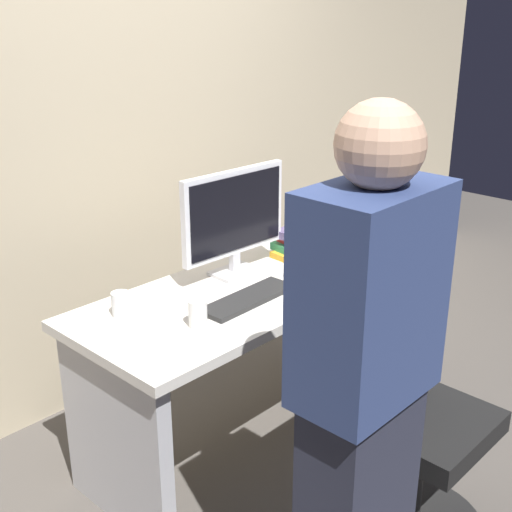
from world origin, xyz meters
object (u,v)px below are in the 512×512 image
(desk, at_px, (247,336))
(office_chair, at_px, (408,424))
(monitor, at_px, (234,217))
(mouse, at_px, (294,275))
(cup_by_monitor, at_px, (121,304))
(person_at_desk, at_px, (363,397))
(keyboard, at_px, (248,299))
(book_stack, at_px, (297,242))
(cup_near_keyboard, at_px, (198,313))

(desk, height_order, office_chair, office_chair)
(office_chair, height_order, monitor, monitor)
(desk, xyz_separation_m, mouse, (0.20, -0.08, 0.24))
(cup_by_monitor, bearing_deg, person_at_desk, -88.32)
(desk, height_order, person_at_desk, person_at_desk)
(office_chair, bearing_deg, cup_by_monitor, 120.34)
(desk, distance_m, person_at_desk, 1.08)
(keyboard, xyz_separation_m, mouse, (0.30, 0.02, 0.01))
(keyboard, bearing_deg, cup_by_monitor, 147.22)
(desk, bearing_deg, person_at_desk, -117.99)
(monitor, bearing_deg, keyboard, -124.75)
(keyboard, bearing_deg, desk, 43.68)
(desk, height_order, book_stack, book_stack)
(person_at_desk, height_order, cup_near_keyboard, person_at_desk)
(keyboard, bearing_deg, book_stack, 18.21)
(person_at_desk, distance_m, monitor, 1.19)
(person_at_desk, xyz_separation_m, keyboard, (0.39, 0.81, -0.09))
(desk, distance_m, cup_by_monitor, 0.60)
(desk, bearing_deg, book_stack, 12.21)
(person_at_desk, distance_m, book_stack, 1.35)
(office_chair, relative_size, mouse, 9.40)
(person_at_desk, distance_m, cup_near_keyboard, 0.80)
(monitor, xyz_separation_m, mouse, (0.13, -0.22, -0.24))
(mouse, bearing_deg, office_chair, -104.24)
(person_at_desk, relative_size, mouse, 16.39)
(office_chair, xyz_separation_m, cup_near_keyboard, (-0.40, 0.65, 0.36))
(keyboard, relative_size, cup_near_keyboard, 4.17)
(cup_near_keyboard, relative_size, cup_by_monitor, 1.10)
(person_at_desk, relative_size, cup_by_monitor, 17.51)
(mouse, xyz_separation_m, cup_by_monitor, (-0.72, 0.23, 0.03))
(person_at_desk, bearing_deg, cup_near_keyboard, 82.37)
(desk, relative_size, monitor, 2.76)
(mouse, distance_m, book_stack, 0.28)
(cup_near_keyboard, bearing_deg, monitor, 30.09)
(desk, xyz_separation_m, book_stack, (0.42, 0.09, 0.29))
(desk, xyz_separation_m, cup_by_monitor, (-0.51, 0.16, 0.27))
(book_stack, bearing_deg, mouse, -142.49)
(office_chair, bearing_deg, person_at_desk, -164.81)
(office_chair, relative_size, keyboard, 2.19)
(person_at_desk, xyz_separation_m, monitor, (0.55, 1.05, 0.16))
(mouse, bearing_deg, monitor, 121.85)
(cup_by_monitor, bearing_deg, monitor, -1.64)
(person_at_desk, xyz_separation_m, book_stack, (0.91, 1.00, -0.04))
(monitor, relative_size, keyboard, 1.26)
(person_at_desk, bearing_deg, desk, 62.01)
(person_at_desk, height_order, monitor, person_at_desk)
(desk, height_order, mouse, mouse)
(office_chair, distance_m, person_at_desk, 0.67)
(monitor, height_order, cup_by_monitor, monitor)
(office_chair, bearing_deg, desk, 92.04)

